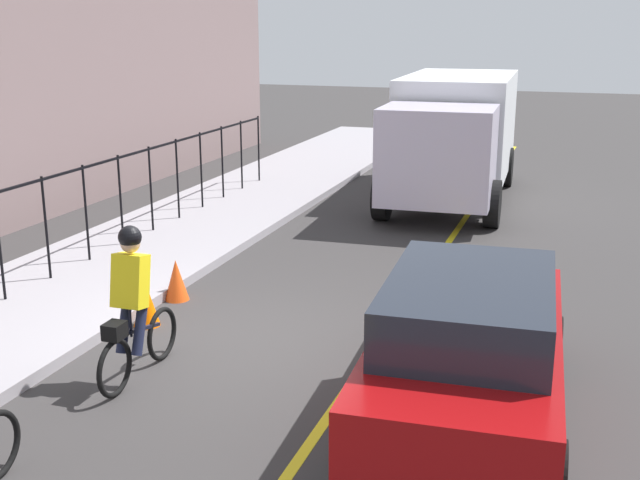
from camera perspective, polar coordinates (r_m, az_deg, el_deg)
The scene contains 9 objects.
ground_plane at distance 10.48m, azimuth -4.99°, elevation -7.16°, with size 80.00×80.00×0.00m, color #343131.
lane_line_centre at distance 9.98m, azimuth 3.55°, elevation -8.30°, with size 36.00×0.12×0.01m, color yellow.
sidewalk at distance 12.15m, azimuth -19.89°, elevation -4.46°, with size 40.00×3.20×0.15m, color gray.
iron_fence at distance 12.83m, azimuth -19.02°, elevation 2.04°, with size 16.59×0.04×1.60m.
cyclist_lead at distance 9.28m, azimuth -13.18°, elevation -4.52°, with size 1.71×0.36×1.83m.
patrol_sedan at distance 8.33m, azimuth 10.55°, elevation -7.34°, with size 4.49×2.12×1.58m.
box_truck_background at distance 18.68m, azimuth 9.51°, elevation 7.61°, with size 6.81×2.77×2.78m.
traffic_cone_near at distance 12.01m, azimuth -10.19°, elevation -2.81°, with size 0.36×0.36×0.61m, color #EA4E15.
traffic_cone_far at distance 11.09m, azimuth -12.28°, elevation -4.41°, with size 0.36×0.36×0.64m, color #FE6202.
Camera 1 is at (-8.84, -3.96, 4.00)m, focal length 44.96 mm.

